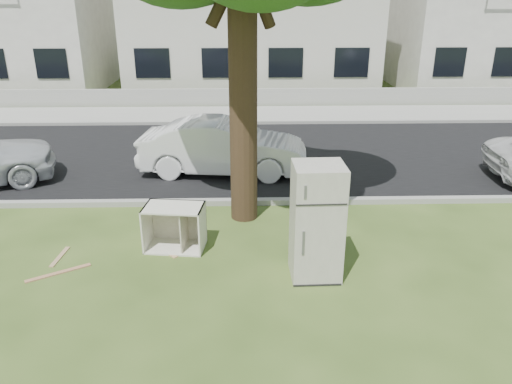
{
  "coord_description": "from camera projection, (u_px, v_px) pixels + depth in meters",
  "views": [
    {
      "loc": [
        -0.4,
        -7.64,
        4.37
      ],
      "look_at": [
        -0.19,
        0.6,
        1.04
      ],
      "focal_mm": 35.0,
      "sensor_mm": 36.0,
      "label": 1
    }
  ],
  "objects": [
    {
      "name": "plank_c",
      "position": [
        60.0,
        257.0,
        8.8
      ],
      "size": [
        0.14,
        0.72,
        0.02
      ],
      "primitive_type": "cube",
      "rotation": [
        0.0,
        0.0,
        1.49
      ],
      "color": "tan",
      "rests_on": "ground"
    },
    {
      "name": "road",
      "position": [
        258.0,
        155.0,
        14.29
      ],
      "size": [
        120.0,
        7.0,
        0.01
      ],
      "primitive_type": "cube",
      "color": "black",
      "rests_on": "ground"
    },
    {
      "name": "sidewalk",
      "position": [
        254.0,
        115.0,
        18.92
      ],
      "size": [
        120.0,
        2.8,
        0.01
      ],
      "primitive_type": "cube",
      "color": "gray",
      "rests_on": "ground"
    },
    {
      "name": "plank_b",
      "position": [
        161.0,
        249.0,
        9.05
      ],
      "size": [
        0.67,
        0.67,
        0.02
      ],
      "primitive_type": "cube",
      "rotation": [
        0.0,
        0.0,
        -0.78
      ],
      "color": "tan",
      "rests_on": "ground"
    },
    {
      "name": "plank_a",
      "position": [
        59.0,
        273.0,
        8.3
      ],
      "size": [
        0.95,
        0.61,
        0.02
      ],
      "primitive_type": "cube",
      "rotation": [
        0.0,
        0.0,
        0.54
      ],
      "color": "#A67450",
      "rests_on": "ground"
    },
    {
      "name": "townhouse_right",
      "position": [
        500.0,
        12.0,
        23.95
      ],
      "size": [
        10.2,
        8.16,
        6.84
      ],
      "color": "silver",
      "rests_on": "ground"
    },
    {
      "name": "kerb_near",
      "position": [
        262.0,
        204.0,
        11.0
      ],
      "size": [
        120.0,
        0.18,
        0.12
      ],
      "primitive_type": "cube",
      "color": "gray",
      "rests_on": "ground"
    },
    {
      "name": "car_center",
      "position": [
        223.0,
        147.0,
        12.63
      ],
      "size": [
        4.33,
        1.9,
        1.38
      ],
      "primitive_type": "imported",
      "rotation": [
        0.0,
        0.0,
        1.47
      ],
      "color": "silver",
      "rests_on": "ground"
    },
    {
      "name": "kerb_far",
      "position": [
        255.0,
        124.0,
        17.58
      ],
      "size": [
        120.0,
        0.18,
        0.12
      ],
      "primitive_type": "cube",
      "color": "gray",
      "rests_on": "ground"
    },
    {
      "name": "townhouse_center",
      "position": [
        251.0,
        5.0,
        23.55
      ],
      "size": [
        11.22,
        8.16,
        7.44
      ],
      "color": "beige",
      "rests_on": "ground"
    },
    {
      "name": "cabinet",
      "position": [
        175.0,
        227.0,
        8.99
      ],
      "size": [
        1.12,
        0.77,
        0.82
      ],
      "primitive_type": "cube",
      "rotation": [
        0.0,
        0.0,
        -0.12
      ],
      "color": "beige",
      "rests_on": "ground"
    },
    {
      "name": "fridge",
      "position": [
        317.0,
        222.0,
        7.93
      ],
      "size": [
        0.81,
        0.75,
        1.92
      ],
      "primitive_type": "cube",
      "rotation": [
        0.0,
        0.0,
        0.03
      ],
      "color": "beige",
      "rests_on": "ground"
    },
    {
      "name": "low_wall",
      "position": [
        253.0,
        97.0,
        20.27
      ],
      "size": [
        120.0,
        0.15,
        0.7
      ],
      "primitive_type": "cube",
      "color": "gray",
      "rests_on": "ground"
    },
    {
      "name": "ground",
      "position": [
        268.0,
        260.0,
        8.73
      ],
      "size": [
        120.0,
        120.0,
        0.0
      ],
      "primitive_type": "plane",
      "color": "#344B1A"
    }
  ]
}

